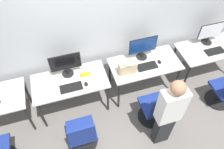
% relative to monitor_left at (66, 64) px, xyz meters
% --- Properties ---
extents(ground_plane, '(20.00, 20.00, 0.00)m').
position_rel_monitor_left_xyz_m(ground_plane, '(0.68, -0.49, -1.00)').
color(ground_plane, slate).
extents(wall_back, '(12.00, 0.05, 2.80)m').
position_rel_monitor_left_xyz_m(wall_back, '(0.68, 0.28, 0.40)').
color(wall_back, '#B7BCC1').
rests_on(wall_back, ground_plane).
extents(desk_left, '(1.25, 0.65, 0.76)m').
position_rel_monitor_left_xyz_m(desk_left, '(0.00, -0.17, -0.33)').
color(desk_left, '#BCB7AD').
rests_on(desk_left, ground_plane).
extents(monitor_left, '(0.51, 0.20, 0.44)m').
position_rel_monitor_left_xyz_m(monitor_left, '(0.00, 0.00, 0.00)').
color(monitor_left, black).
rests_on(monitor_left, desk_left).
extents(keyboard_left, '(0.36, 0.17, 0.02)m').
position_rel_monitor_left_xyz_m(keyboard_left, '(0.00, -0.32, -0.23)').
color(keyboard_left, black).
rests_on(keyboard_left, desk_left).
extents(mouse_left, '(0.06, 0.09, 0.03)m').
position_rel_monitor_left_xyz_m(mouse_left, '(0.25, -0.32, -0.23)').
color(mouse_left, black).
rests_on(mouse_left, desk_left).
extents(office_chair_left, '(0.48, 0.48, 0.87)m').
position_rel_monitor_left_xyz_m(office_chair_left, '(-0.00, -0.98, -0.65)').
color(office_chair_left, black).
rests_on(office_chair_left, ground_plane).
extents(desk_right, '(1.25, 0.65, 0.76)m').
position_rel_monitor_left_xyz_m(desk_right, '(1.36, -0.17, -0.33)').
color(desk_right, '#BCB7AD').
rests_on(desk_right, ground_plane).
extents(monitor_right, '(0.51, 0.20, 0.44)m').
position_rel_monitor_left_xyz_m(monitor_right, '(1.36, 0.00, 0.00)').
color(monitor_right, black).
rests_on(monitor_right, desk_right).
extents(keyboard_right, '(0.36, 0.17, 0.02)m').
position_rel_monitor_left_xyz_m(keyboard_right, '(1.36, -0.25, -0.23)').
color(keyboard_right, black).
rests_on(keyboard_right, desk_right).
extents(mouse_right, '(0.06, 0.09, 0.03)m').
position_rel_monitor_left_xyz_m(mouse_right, '(1.61, -0.23, -0.23)').
color(mouse_right, black).
rests_on(mouse_right, desk_right).
extents(office_chair_right, '(0.48, 0.48, 0.87)m').
position_rel_monitor_left_xyz_m(office_chair_right, '(1.28, -0.88, -0.65)').
color(office_chair_right, black).
rests_on(office_chair_right, ground_plane).
extents(person_right, '(0.36, 0.20, 1.56)m').
position_rel_monitor_left_xyz_m(person_right, '(1.26, -1.25, -0.16)').
color(person_right, '#232328').
rests_on(person_right, ground_plane).
extents(desk_far_right, '(1.25, 0.65, 0.76)m').
position_rel_monitor_left_xyz_m(desk_far_right, '(2.71, -0.17, -0.33)').
color(desk_far_right, '#BCB7AD').
rests_on(desk_far_right, ground_plane).
extents(monitor_far_right, '(0.51, 0.20, 0.44)m').
position_rel_monitor_left_xyz_m(monitor_far_right, '(2.71, -0.00, 0.00)').
color(monitor_far_right, black).
rests_on(monitor_far_right, desk_far_right).
extents(keyboard_far_right, '(0.36, 0.17, 0.02)m').
position_rel_monitor_left_xyz_m(keyboard_far_right, '(2.71, -0.28, -0.23)').
color(keyboard_far_right, black).
rests_on(keyboard_far_right, desk_far_right).
extents(handbag, '(0.30, 0.18, 0.25)m').
position_rel_monitor_left_xyz_m(handbag, '(0.98, -0.26, -0.13)').
color(handbag, tan).
rests_on(handbag, desk_right).
extents(placard_left, '(0.16, 0.03, 0.08)m').
position_rel_monitor_left_xyz_m(placard_left, '(0.28, -0.14, -0.20)').
color(placard_left, yellow).
rests_on(placard_left, desk_left).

